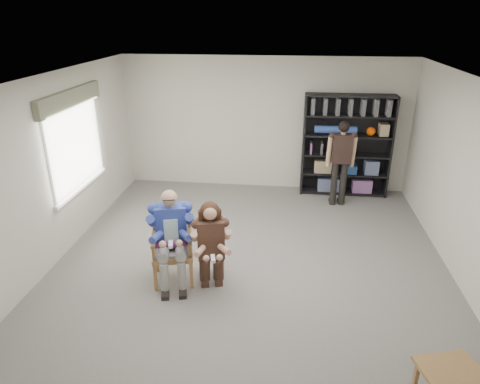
% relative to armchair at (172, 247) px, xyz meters
% --- Properties ---
extents(room_shell, '(6.00, 7.00, 2.80)m').
position_rel_armchair_xyz_m(room_shell, '(1.06, 0.29, 0.86)').
color(room_shell, beige).
rests_on(room_shell, ground).
extents(floor, '(6.00, 7.00, 0.01)m').
position_rel_armchair_xyz_m(floor, '(1.06, 0.29, -0.54)').
color(floor, slate).
rests_on(floor, ground).
extents(window_left, '(0.16, 2.00, 1.75)m').
position_rel_armchair_xyz_m(window_left, '(-1.89, 1.29, 1.09)').
color(window_left, silver).
rests_on(window_left, room_shell).
extents(armchair, '(0.75, 0.74, 1.08)m').
position_rel_armchair_xyz_m(armchair, '(0.00, 0.00, 0.00)').
color(armchair, '#955733').
rests_on(armchair, floor).
extents(seated_man, '(0.79, 0.96, 1.40)m').
position_rel_armchair_xyz_m(seated_man, '(0.00, 0.00, 0.16)').
color(seated_man, navy).
rests_on(seated_man, floor).
extents(kneeling_woman, '(0.73, 0.97, 1.28)m').
position_rel_armchair_xyz_m(kneeling_woman, '(0.58, -0.12, 0.10)').
color(kneeling_woman, '#322016').
rests_on(kneeling_woman, floor).
extents(bookshelf, '(1.80, 0.38, 2.10)m').
position_rel_armchair_xyz_m(bookshelf, '(2.76, 3.57, 0.51)').
color(bookshelf, black).
rests_on(bookshelf, floor).
extents(standing_man, '(0.55, 0.34, 1.71)m').
position_rel_armchair_xyz_m(standing_man, '(2.59, 2.96, 0.32)').
color(standing_man, black).
rests_on(standing_man, floor).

